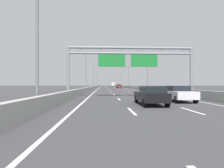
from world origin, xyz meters
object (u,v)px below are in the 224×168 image
at_px(streetlamp_right_distant, 121,78).
at_px(black_car, 151,95).
at_px(streetlamp_left_distant, 97,78).
at_px(white_car, 178,93).
at_px(streetlamp_right_far, 128,76).
at_px(box_truck, 113,84).
at_px(red_car, 119,86).
at_px(streetlamp_left_far, 94,75).
at_px(sign_gantry, 130,59).
at_px(streetlamp_left_mid, 87,69).
at_px(streetlamp_right_mid, 147,69).
at_px(streetlamp_left_near, 41,25).
at_px(green_car, 118,86).

height_order(streetlamp_right_distant, black_car, streetlamp_right_distant).
relative_size(streetlamp_left_distant, white_car, 2.04).
distance_m(streetlamp_right_far, black_car, 68.13).
xyz_separation_m(streetlamp_right_distant, box_truck, (-3.94, 21.06, -3.70)).
bearing_deg(red_car, streetlamp_right_far, 29.24).
height_order(streetlamp_left_distant, streetlamp_right_distant, same).
bearing_deg(streetlamp_left_far, streetlamp_left_distant, 90.00).
distance_m(streetlamp_right_distant, white_car, 99.71).
height_order(black_car, box_truck, box_truck).
bearing_deg(red_car, streetlamp_left_far, 168.35).
height_order(sign_gantry, white_car, sign_gantry).
relative_size(streetlamp_left_mid, streetlamp_right_mid, 1.00).
relative_size(sign_gantry, streetlamp_right_mid, 1.68).
bearing_deg(streetlamp_right_far, streetlamp_left_mid, -113.20).
xyz_separation_m(red_car, box_truck, (0.08, 58.15, 0.94)).
distance_m(white_car, box_truck, 120.59).
height_order(streetlamp_left_near, streetlamp_right_mid, same).
bearing_deg(streetlamp_left_distant, green_car, -66.98).
xyz_separation_m(streetlamp_left_mid, red_car, (10.91, 32.59, -4.64)).
bearing_deg(box_truck, streetlamp_left_mid, -96.91).
height_order(sign_gantry, streetlamp_right_mid, streetlamp_right_mid).
height_order(streetlamp_left_near, box_truck, streetlamp_left_near).
bearing_deg(red_car, streetlamp_left_near, -99.19).
bearing_deg(green_car, streetlamp_left_near, -98.10).
bearing_deg(streetlamp_right_far, streetlamp_right_mid, -90.00).
distance_m(streetlamp_right_distant, box_truck, 21.75).
height_order(streetlamp_left_far, streetlamp_left_distant, same).
height_order(streetlamp_left_mid, streetlamp_left_distant, same).
bearing_deg(streetlamp_right_mid, sign_gantry, -107.89).
distance_m(streetlamp_left_distant, black_car, 102.80).
bearing_deg(streetlamp_left_distant, streetlamp_right_far, -66.80).
bearing_deg(white_car, streetlamp_left_far, 99.58).
xyz_separation_m(sign_gantry, streetlamp_right_far, (7.54, 58.20, 0.59)).
bearing_deg(red_car, streetlamp_left_distant, 106.40).
bearing_deg(streetlamp_left_far, sign_gantry, -82.77).
height_order(white_car, box_truck, box_truck).
relative_size(streetlamp_right_mid, red_car, 2.08).
bearing_deg(white_car, sign_gantry, 118.51).
distance_m(sign_gantry, green_car, 67.03).
relative_size(black_car, white_car, 0.95).
relative_size(streetlamp_left_near, green_car, 2.06).
relative_size(streetlamp_left_near, streetlamp_left_far, 1.00).
height_order(sign_gantry, streetlamp_left_distant, streetlamp_left_distant).
distance_m(black_car, red_car, 65.41).
xyz_separation_m(streetlamp_left_far, streetlamp_left_distant, (0.00, 34.84, 0.00)).
height_order(streetlamp_left_mid, streetlamp_right_distant, same).
relative_size(sign_gantry, streetlamp_right_distant, 1.68).
relative_size(sign_gantry, streetlamp_right_far, 1.68).
height_order(streetlamp_left_mid, red_car, streetlamp_left_mid).
bearing_deg(red_car, black_car, -92.87).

